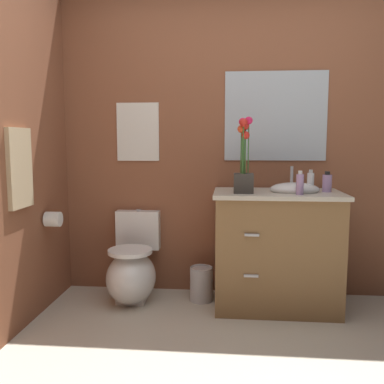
{
  "coord_description": "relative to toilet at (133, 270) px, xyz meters",
  "views": [
    {
      "loc": [
        -0.1,
        -1.9,
        1.25
      ],
      "look_at": [
        -0.38,
        1.15,
        0.88
      ],
      "focal_mm": 38.96,
      "sensor_mm": 36.0,
      "label": 1
    }
  ],
  "objects": [
    {
      "name": "wall_back",
      "position": [
        1.05,
        0.3,
        1.01
      ],
      "size": [
        4.57,
        0.05,
        2.5
      ],
      "primitive_type": "cube",
      "color": "brown",
      "rests_on": "ground_plane"
    },
    {
      "name": "toilet",
      "position": [
        0.0,
        0.0,
        0.0
      ],
      "size": [
        0.38,
        0.59,
        0.69
      ],
      "color": "white",
      "rests_on": "ground_plane"
    },
    {
      "name": "vanity_cabinet",
      "position": [
        1.11,
        -0.03,
        0.21
      ],
      "size": [
        0.94,
        0.56,
        1.06
      ],
      "color": "brown",
      "rests_on": "ground_plane"
    },
    {
      "name": "flower_vase",
      "position": [
        0.85,
        -0.12,
        0.84
      ],
      "size": [
        0.14,
        0.14,
        0.54
      ],
      "color": "#38332D",
      "rests_on": "vanity_cabinet"
    },
    {
      "name": "soap_bottle",
      "position": [
        1.47,
        -0.0,
        0.71
      ],
      "size": [
        0.07,
        0.07,
        0.15
      ],
      "color": "#B28CBF",
      "rests_on": "vanity_cabinet"
    },
    {
      "name": "lotion_bottle",
      "position": [
        1.34,
        -0.03,
        0.71
      ],
      "size": [
        0.05,
        0.05,
        0.17
      ],
      "color": "white",
      "rests_on": "vanity_cabinet"
    },
    {
      "name": "hand_wash_bottle",
      "position": [
        1.24,
        -0.19,
        0.71
      ],
      "size": [
        0.05,
        0.05,
        0.17
      ],
      "color": "#B28CBF",
      "rests_on": "vanity_cabinet"
    },
    {
      "name": "trash_bin",
      "position": [
        0.54,
        0.04,
        -0.11
      ],
      "size": [
        0.18,
        0.18,
        0.27
      ],
      "color": "#B7B7BC",
      "rests_on": "ground_plane"
    },
    {
      "name": "wall_poster",
      "position": [
        -0.0,
        0.27,
        1.09
      ],
      "size": [
        0.35,
        0.01,
        0.47
      ],
      "primitive_type": "cube",
      "color": "silver"
    },
    {
      "name": "wall_mirror",
      "position": [
        1.11,
        0.27,
        1.21
      ],
      "size": [
        0.8,
        0.01,
        0.7
      ],
      "primitive_type": "cube",
      "color": "#B2BCC6"
    },
    {
      "name": "hanging_towel",
      "position": [
        -0.6,
        -0.54,
        0.84
      ],
      "size": [
        0.03,
        0.28,
        0.52
      ],
      "primitive_type": "cube",
      "color": "tan"
    },
    {
      "name": "toilet_paper_roll",
      "position": [
        -0.54,
        -0.2,
        0.44
      ],
      "size": [
        0.11,
        0.11,
        0.11
      ],
      "primitive_type": "cylinder",
      "rotation": [
        0.0,
        1.57,
        0.0
      ],
      "color": "white"
    }
  ]
}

